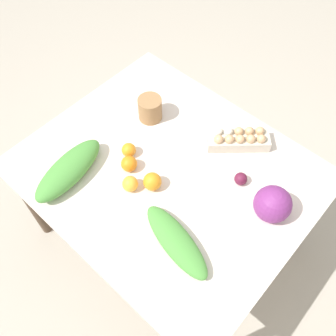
% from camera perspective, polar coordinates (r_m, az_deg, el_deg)
% --- Properties ---
extents(ground_plane, '(8.00, 8.00, 0.00)m').
position_cam_1_polar(ground_plane, '(2.40, -0.00, -10.03)').
color(ground_plane, '#B2A899').
extents(dining_table, '(1.31, 1.09, 0.73)m').
position_cam_1_polar(dining_table, '(1.83, -0.00, -1.82)').
color(dining_table, silver).
rests_on(dining_table, ground_plane).
extents(cabbage_purple, '(0.16, 0.16, 0.16)m').
position_cam_1_polar(cabbage_purple, '(1.63, 15.65, -5.32)').
color(cabbage_purple, '#7A2D75').
rests_on(cabbage_purple, dining_table).
extents(egg_carton, '(0.29, 0.28, 0.09)m').
position_cam_1_polar(egg_carton, '(1.84, 10.68, 4.37)').
color(egg_carton, beige).
rests_on(egg_carton, dining_table).
extents(paper_bag, '(0.12, 0.12, 0.12)m').
position_cam_1_polar(paper_bag, '(1.91, -2.75, 9.01)').
color(paper_bag, '#997047').
rests_on(paper_bag, dining_table).
extents(greens_bunch_scallion, '(0.40, 0.20, 0.07)m').
position_cam_1_polar(greens_bunch_scallion, '(1.55, 1.25, -11.09)').
color(greens_bunch_scallion, '#4C933D').
rests_on(greens_bunch_scallion, dining_table).
extents(greens_bunch_beet_tops, '(0.20, 0.42, 0.10)m').
position_cam_1_polar(greens_bunch_beet_tops, '(1.76, -14.89, -0.26)').
color(greens_bunch_beet_tops, '#4C933D').
rests_on(greens_bunch_beet_tops, dining_table).
extents(beet_root, '(0.06, 0.06, 0.06)m').
position_cam_1_polar(beet_root, '(1.73, 11.03, -1.63)').
color(beet_root, '#5B1933').
rests_on(beet_root, dining_table).
extents(orange_0, '(0.07, 0.07, 0.07)m').
position_cam_1_polar(orange_0, '(1.79, -6.00, 2.76)').
color(orange_0, orange).
rests_on(orange_0, dining_table).
extents(orange_1, '(0.07, 0.07, 0.07)m').
position_cam_1_polar(orange_1, '(1.68, -5.79, -2.42)').
color(orange_1, '#F9A833').
rests_on(orange_1, dining_table).
extents(orange_2, '(0.08, 0.08, 0.08)m').
position_cam_1_polar(orange_2, '(1.67, -2.41, -2.07)').
color(orange_2, orange).
rests_on(orange_2, dining_table).
extents(orange_3, '(0.08, 0.08, 0.08)m').
position_cam_1_polar(orange_3, '(1.74, -5.95, 0.65)').
color(orange_3, orange).
rests_on(orange_3, dining_table).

